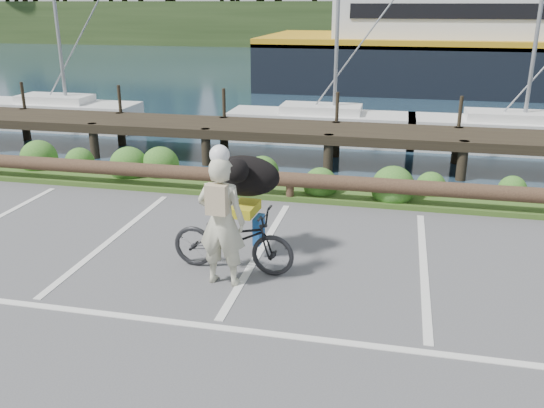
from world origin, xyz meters
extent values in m
plane|color=#4C4C4E|center=(0.00, 0.00, 0.00)|extent=(72.00, 72.00, 0.00)
plane|color=#182B3A|center=(0.00, 48.00, -1.20)|extent=(160.00, 160.00, 0.00)
cube|color=#3D5B21|center=(0.00, 5.30, 0.05)|extent=(34.00, 1.60, 0.10)
imported|color=black|center=(-0.23, 1.24, 0.50)|extent=(1.92, 0.76, 0.99)
imported|color=beige|center=(-0.26, 0.80, 0.94)|extent=(0.71, 0.49, 1.89)
ellipsoid|color=black|center=(-0.20, 1.84, 1.31)|extent=(0.60, 1.14, 0.64)
camera|label=1|loc=(2.06, -6.37, 3.84)|focal=38.00mm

